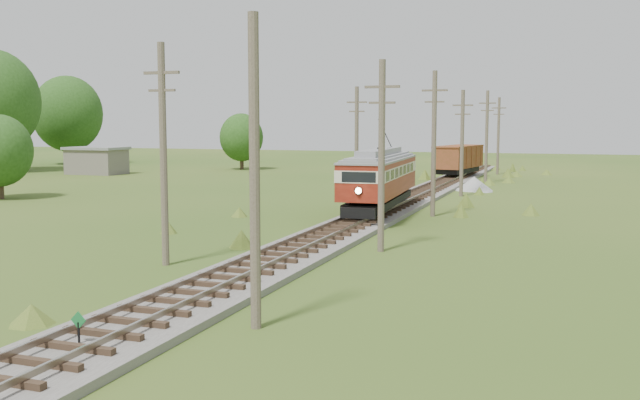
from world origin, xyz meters
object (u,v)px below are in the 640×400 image
at_px(gravel_pile, 475,184).
at_px(switch_marker, 79,329).
at_px(gondola, 458,158).
at_px(streetcar, 380,175).

bearing_deg(gravel_pile, switch_marker, -94.39).
bearing_deg(gondola, gravel_pile, -65.97).
height_order(switch_marker, gondola, gondola).
xyz_separation_m(switch_marker, gravel_pile, (3.65, 47.57, -0.07)).
relative_size(switch_marker, gravel_pile, 0.30).
distance_m(switch_marker, streetcar, 28.66).
relative_size(streetcar, gravel_pile, 3.43).
relative_size(switch_marker, streetcar, 0.09).
xyz_separation_m(gondola, gravel_pile, (3.45, -12.78, -1.57)).
distance_m(switch_marker, gravel_pile, 47.71).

